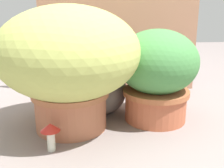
{
  "coord_description": "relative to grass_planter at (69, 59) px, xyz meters",
  "views": [
    {
      "loc": [
        -0.1,
        -1.13,
        0.53
      ],
      "look_at": [
        -0.02,
        0.09,
        0.18
      ],
      "focal_mm": 43.1,
      "sensor_mm": 36.0,
      "label": 1
    }
  ],
  "objects": [
    {
      "name": "ground_plane",
      "position": [
        0.21,
        -0.02,
        -0.32
      ],
      "size": [
        6.0,
        6.0,
        0.0
      ],
      "primitive_type": "plane",
      "color": "gray"
    },
    {
      "name": "cardboard_backdrop",
      "position": [
        0.27,
        0.57,
        0.04
      ],
      "size": [
        1.0,
        0.03,
        0.72
      ],
      "primitive_type": "cube",
      "color": "tan",
      "rests_on": "ground"
    },
    {
      "name": "grass_planter",
      "position": [
        0.0,
        0.0,
        0.0
      ],
      "size": [
        0.62,
        0.62,
        0.55
      ],
      "color": "#B46A4A",
      "rests_on": "ground"
    },
    {
      "name": "leafy_planter",
      "position": [
        0.4,
        0.07,
        -0.08
      ],
      "size": [
        0.38,
        0.38,
        0.44
      ],
      "color": "#BA5E3F",
      "rests_on": "ground"
    },
    {
      "name": "cat",
      "position": [
        0.18,
        0.18,
        -0.19
      ],
      "size": [
        0.32,
        0.32,
        0.32
      ],
      "color": "slate",
      "rests_on": "ground"
    },
    {
      "name": "mushroom_ornament_red",
      "position": [
        -0.06,
        -0.21,
        -0.24
      ],
      "size": [
        0.08,
        0.08,
        0.11
      ],
      "color": "silver",
      "rests_on": "ground"
    }
  ]
}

